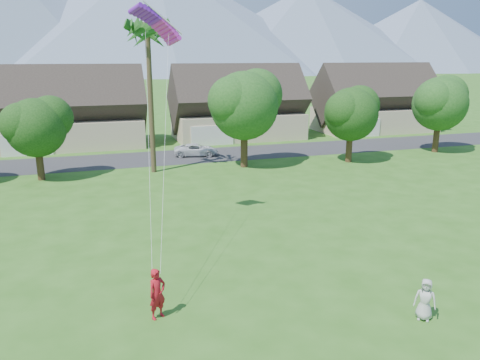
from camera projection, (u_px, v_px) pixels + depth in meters
name	position (u px, v px, depth m)	size (l,w,h in m)	color
street	(167.00, 157.00, 45.93)	(90.00, 7.00, 0.01)	#2D2D30
kite_flyer	(157.00, 294.00, 17.59)	(0.73, 0.48, 1.99)	#AF141F
watcher	(425.00, 299.00, 17.53)	(0.80, 0.52, 1.64)	#B9B9B4
parked_car	(196.00, 150.00, 46.60)	(2.01, 4.36, 1.21)	silver
mountain_ridge	(120.00, 19.00, 249.98)	(540.00, 240.00, 70.00)	slate
houses_row	(158.00, 112.00, 53.48)	(72.75, 8.19, 8.86)	beige
tree_row	(163.00, 115.00, 38.73)	(62.27, 6.67, 8.45)	#47301C
fan_palm	(147.00, 28.00, 37.25)	(3.00, 3.00, 13.80)	#4C3D26
parafoil_kite	(157.00, 22.00, 24.12)	(2.99, 1.35, 0.50)	purple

